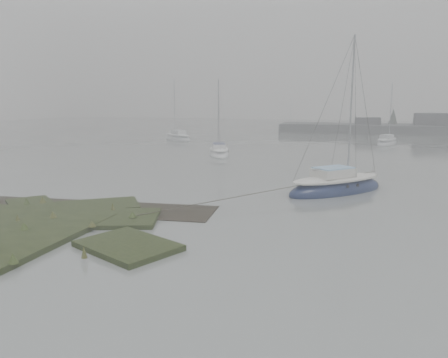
% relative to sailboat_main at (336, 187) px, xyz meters
% --- Properties ---
extents(ground, '(160.00, 160.00, 0.00)m').
position_rel_sailboat_main_xyz_m(ground, '(-7.27, 18.19, -0.30)').
color(ground, slate).
rests_on(ground, ground).
extents(sailboat_main, '(6.29, 6.50, 9.62)m').
position_rel_sailboat_main_xyz_m(sailboat_main, '(0.00, 0.00, 0.00)').
color(sailboat_main, '#101A3C').
rests_on(sailboat_main, ground).
extents(sailboat_white, '(3.69, 5.86, 7.86)m').
position_rel_sailboat_main_xyz_m(sailboat_white, '(-11.62, 14.28, -0.05)').
color(sailboat_white, white).
rests_on(sailboat_white, ground).
extents(sailboat_far_a, '(5.91, 5.50, 8.59)m').
position_rel_sailboat_main_xyz_m(sailboat_far_a, '(-21.84, 28.47, -0.03)').
color(sailboat_far_a, silver).
rests_on(sailboat_far_a, ground).
extents(sailboat_far_b, '(3.53, 5.84, 7.84)m').
position_rel_sailboat_main_xyz_m(sailboat_far_b, '(4.62, 30.12, -0.06)').
color(sailboat_far_b, silver).
rests_on(sailboat_far_b, ground).
extents(sailboat_far_c, '(4.46, 2.34, 6.00)m').
position_rel_sailboat_main_xyz_m(sailboat_far_c, '(-9.49, 50.98, -0.11)').
color(sailboat_far_c, '#A2A6AC').
rests_on(sailboat_far_c, ground).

